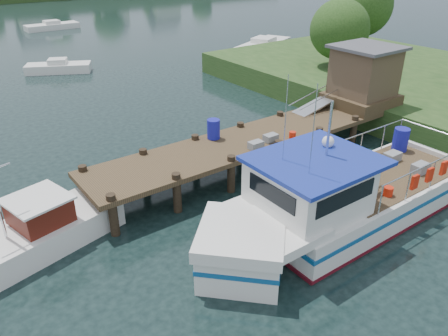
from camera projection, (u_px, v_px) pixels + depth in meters
ground_plane at (222, 176)px, 18.91m from camera, size 160.00×160.00×0.00m
dock at (329, 98)px, 21.33m from camera, size 16.60×3.00×4.78m
lobster_boat at (336, 202)px, 14.99m from camera, size 12.04×3.64×5.73m
work_boat at (21, 240)px, 13.80m from camera, size 7.09×3.51×3.72m
moored_far at (52, 26)px, 51.69m from camera, size 6.09×2.18×1.03m
moored_b at (58, 67)px, 34.13m from camera, size 5.06×3.68×1.07m
moored_c at (263, 45)px, 41.48m from camera, size 7.78×5.27×1.17m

